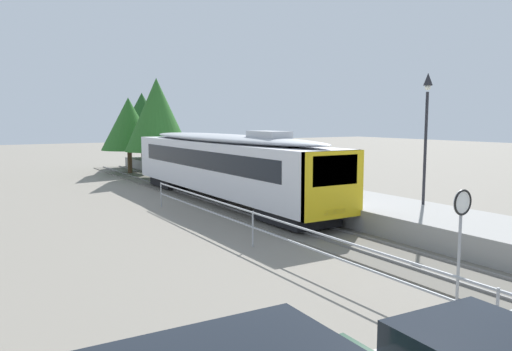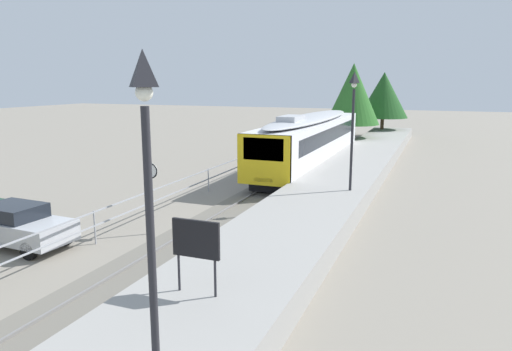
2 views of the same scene
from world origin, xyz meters
name	(u,v)px [view 2 (image 2 of 2)]	position (x,y,z in m)	size (l,w,h in m)	color
ground_plane	(222,188)	(-3.00, 22.00, 0.00)	(160.00, 160.00, 0.00)	gray
track_rails	(273,192)	(0.00, 22.00, 0.03)	(3.20, 60.00, 0.14)	#6B665B
commuter_train	(310,137)	(0.00, 29.57, 2.14)	(2.82, 18.21, 3.74)	silver
station_platform	(333,189)	(3.25, 22.00, 0.45)	(3.90, 60.00, 0.90)	#999691
platform_lamp_near_end	(148,170)	(4.42, 4.26, 4.62)	(0.34, 0.34, 5.35)	#232328
platform_lamp_mid_platform	(353,109)	(4.42, 20.20, 4.62)	(0.34, 0.34, 5.35)	#232328
platform_notice_board	(196,241)	(3.05, 8.05, 2.19)	(1.20, 0.08, 1.80)	#232328
speed_limit_sign	(151,180)	(-2.01, 13.78, 2.12)	(0.61, 0.10, 2.81)	#9EA0A5
carpark_fence	(94,220)	(-3.30, 12.00, 0.91)	(0.06, 36.06, 1.25)	#9EA0A5
parked_hatchback_silver	(18,225)	(-5.66, 10.80, 0.79)	(4.08, 1.95, 1.53)	#B7BABF
tree_behind_carpark	(384,95)	(2.31, 49.76, 4.44)	(5.06, 5.06, 6.77)	brown
tree_behind_station_far	(353,100)	(-0.11, 45.80, 4.04)	(4.43, 4.43, 6.15)	brown
tree_distant_left	(353,94)	(0.66, 41.32, 4.73)	(4.76, 4.76, 7.40)	brown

